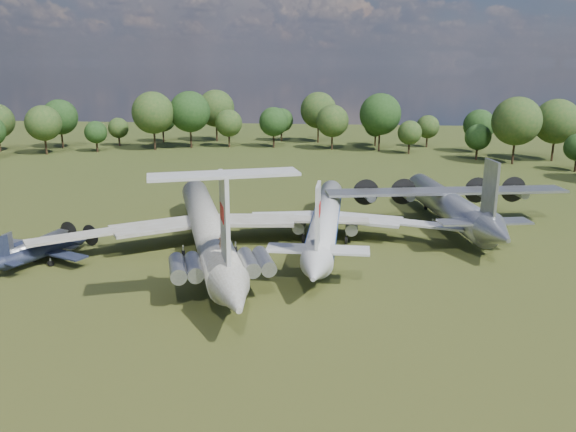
# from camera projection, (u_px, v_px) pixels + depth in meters

# --- Properties ---
(ground) EXTENTS (300.00, 300.00, 0.00)m
(ground) POSITION_uv_depth(u_px,v_px,m) (203.00, 246.00, 71.45)
(ground) COLOR #223F15
(ground) RESTS_ON ground
(il62_airliner) EXTENTS (56.91, 64.44, 5.27)m
(il62_airliner) POSITION_uv_depth(u_px,v_px,m) (207.00, 232.00, 68.32)
(il62_airliner) COLOR silver
(il62_airliner) RESTS_ON ground
(tu104_jet) EXTENTS (35.59, 47.13, 4.67)m
(tu104_jet) POSITION_uv_depth(u_px,v_px,m) (325.00, 224.00, 72.98)
(tu104_jet) COLOR silver
(tu104_jet) RESTS_ON ground
(an12_transport) EXTENTS (41.12, 44.34, 5.07)m
(an12_transport) POSITION_uv_depth(u_px,v_px,m) (448.00, 209.00, 79.68)
(an12_transport) COLOR #9C9FA4
(an12_transport) RESTS_ON ground
(small_prop_west) EXTENTS (16.82, 19.07, 2.32)m
(small_prop_west) POSITION_uv_depth(u_px,v_px,m) (44.00, 254.00, 65.13)
(small_prop_west) COLOR black
(small_prop_west) RESTS_ON ground
(small_prop_northwest) EXTENTS (12.34, 15.38, 2.04)m
(small_prop_northwest) POSITION_uv_depth(u_px,v_px,m) (37.00, 247.00, 67.98)
(small_prop_northwest) COLOR #9EA0A6
(small_prop_northwest) RESTS_ON ground
(person_on_il62) EXTENTS (0.66, 0.52, 1.59)m
(person_on_il62) POSITION_uv_depth(u_px,v_px,m) (221.00, 242.00, 53.59)
(person_on_il62) COLOR #865F44
(person_on_il62) RESTS_ON il62_airliner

